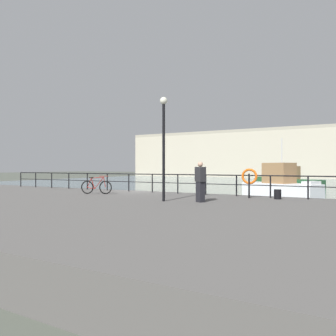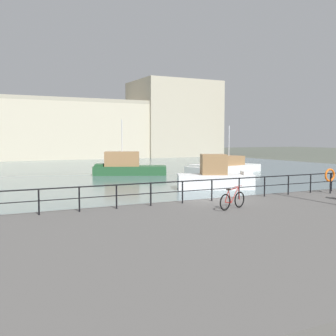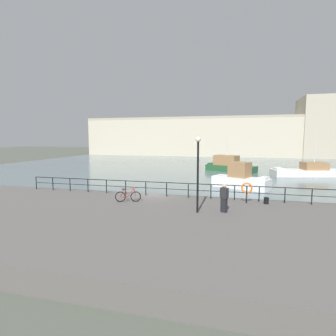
# 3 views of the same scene
# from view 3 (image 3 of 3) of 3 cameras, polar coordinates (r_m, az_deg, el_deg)

# --- Properties ---
(ground_plane) EXTENTS (240.00, 240.00, 0.00)m
(ground_plane) POSITION_cam_3_polar(r_m,az_deg,el_deg) (21.98, -2.95, -7.82)
(ground_plane) COLOR #4C5147
(water_basin) EXTENTS (80.00, 60.00, 0.01)m
(water_basin) POSITION_cam_3_polar(r_m,az_deg,el_deg) (51.20, 7.35, 0.26)
(water_basin) COLOR slate
(water_basin) RESTS_ON ground_plane
(quay_promenade) EXTENTS (56.00, 13.00, 0.98)m
(quay_promenade) POSITION_cam_3_polar(r_m,az_deg,el_deg) (16.01, -10.18, -11.52)
(quay_promenade) COLOR #565451
(quay_promenade) RESTS_ON ground_plane
(harbor_building) EXTENTS (79.06, 13.88, 16.16)m
(harbor_building) POSITION_cam_3_polar(r_m,az_deg,el_deg) (83.53, 16.03, 6.56)
(harbor_building) COLOR #C1B79E
(harbor_building) RESTS_ON ground_plane
(moored_white_yacht) EXTENTS (8.27, 5.57, 6.02)m
(moored_white_yacht) POSITION_cam_3_polar(r_m,az_deg,el_deg) (45.05, 12.53, 0.59)
(moored_white_yacht) COLOR #23512D
(moored_white_yacht) RESTS_ON water_basin
(moored_small_launch) EXTENTS (6.28, 4.35, 2.76)m
(moored_small_launch) POSITION_cam_3_polar(r_m,az_deg,el_deg) (30.30, 14.85, -2.21)
(moored_small_launch) COLOR white
(moored_small_launch) RESTS_ON water_basin
(moored_harbor_tender) EXTENTS (10.40, 5.36, 5.47)m
(moored_harbor_tender) POSITION_cam_3_polar(r_m,az_deg,el_deg) (43.51, 27.25, -0.57)
(moored_harbor_tender) COLOR white
(moored_harbor_tender) RESTS_ON water_basin
(quay_railing) EXTENTS (23.20, 0.07, 1.08)m
(quay_railing) POSITION_cam_3_polar(r_m,az_deg,el_deg) (20.57, -0.30, -3.90)
(quay_railing) COLOR black
(quay_railing) RESTS_ON quay_promenade
(parked_bicycle) EXTENTS (1.70, 0.61, 0.98)m
(parked_bicycle) POSITION_cam_3_polar(r_m,az_deg,el_deg) (19.11, -8.32, -5.83)
(parked_bicycle) COLOR black
(parked_bicycle) RESTS_ON quay_promenade
(mooring_bollard) EXTENTS (0.32, 0.32, 0.44)m
(mooring_bollard) POSITION_cam_3_polar(r_m,az_deg,el_deg) (19.51, 19.76, -6.40)
(mooring_bollard) COLOR black
(mooring_bollard) RESTS_ON quay_promenade
(life_ring_stand) EXTENTS (0.75, 0.16, 1.40)m
(life_ring_stand) POSITION_cam_3_polar(r_m,az_deg,el_deg) (19.24, 16.07, -4.16)
(life_ring_stand) COLOR black
(life_ring_stand) RESTS_ON quay_promenade
(quay_lamp_post) EXTENTS (0.32, 0.32, 4.46)m
(quay_lamp_post) POSITION_cam_3_polar(r_m,az_deg,el_deg) (15.98, 6.24, 0.80)
(quay_lamp_post) COLOR black
(quay_lamp_post) RESTS_ON quay_promenade
(standing_person) EXTENTS (0.52, 0.48, 1.69)m
(standing_person) POSITION_cam_3_polar(r_m,az_deg,el_deg) (16.57, 11.59, -6.10)
(standing_person) COLOR black
(standing_person) RESTS_ON quay_promenade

